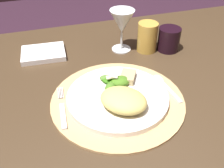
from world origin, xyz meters
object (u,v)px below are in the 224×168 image
object	(u,v)px
fork	(62,109)
dining_table	(130,116)
dinner_plate	(118,97)
spoon	(163,83)
dark_tumbler	(169,39)
wine_glass	(122,23)
amber_tumbler	(147,37)
napkin	(43,53)

from	to	relation	value
fork	dining_table	bearing A→B (deg)	18.26
dinner_plate	spoon	xyz separation A→B (m)	(0.14, 0.03, -0.01)
dinner_plate	spoon	distance (m)	0.14
dark_tumbler	spoon	bearing A→B (deg)	-120.88
dinner_plate	wine_glass	xyz separation A→B (m)	(0.10, 0.26, 0.09)
dinner_plate	amber_tumbler	xyz separation A→B (m)	(0.18, 0.23, 0.04)
wine_glass	napkin	bearing A→B (deg)	171.39
dining_table	dark_tumbler	world-z (taller)	dark_tumbler
fork	amber_tumbler	xyz separation A→B (m)	(0.32, 0.22, 0.04)
dining_table	wine_glass	xyz separation A→B (m)	(0.03, 0.18, 0.24)
dinner_plate	amber_tumbler	world-z (taller)	amber_tumbler
fork	spoon	bearing A→B (deg)	4.43
napkin	dark_tumbler	bearing A→B (deg)	-11.89
wine_glass	dark_tumbler	bearing A→B (deg)	-17.30
dinner_plate	dining_table	bearing A→B (deg)	47.02
spoon	dark_tumbler	bearing A→B (deg)	59.12
napkin	dining_table	bearing A→B (deg)	-43.61
dark_tumbler	dinner_plate	bearing A→B (deg)	-140.40
dinner_plate	dark_tumbler	bearing A→B (deg)	39.60
spoon	wine_glass	distance (m)	0.25
dark_tumbler	wine_glass	bearing A→B (deg)	162.70
dinner_plate	dark_tumbler	world-z (taller)	dark_tumbler
fork	amber_tumbler	distance (m)	0.40
dining_table	fork	distance (m)	0.27
napkin	fork	bearing A→B (deg)	-86.12
dinner_plate	fork	world-z (taller)	dinner_plate
amber_tumbler	napkin	bearing A→B (deg)	168.64
fork	wine_glass	world-z (taller)	wine_glass
dining_table	napkin	world-z (taller)	napkin
fork	dark_tumbler	bearing A→B (deg)	27.34
wine_glass	amber_tumbler	size ratio (longest dim) A/B	1.43
dinner_plate	dark_tumbler	size ratio (longest dim) A/B	3.32
wine_glass	spoon	bearing A→B (deg)	-79.08
dining_table	fork	xyz separation A→B (m)	(-0.21, -0.07, 0.15)
napkin	wine_glass	size ratio (longest dim) A/B	1.00
dining_table	spoon	world-z (taller)	spoon
dinner_plate	napkin	xyz separation A→B (m)	(-0.16, 0.30, -0.01)
dinner_plate	wine_glass	size ratio (longest dim) A/B	1.87
fork	napkin	xyz separation A→B (m)	(-0.02, 0.29, -0.00)
fork	napkin	distance (m)	0.29
fork	dinner_plate	bearing A→B (deg)	-1.31
amber_tumbler	dark_tumbler	bearing A→B (deg)	-14.38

